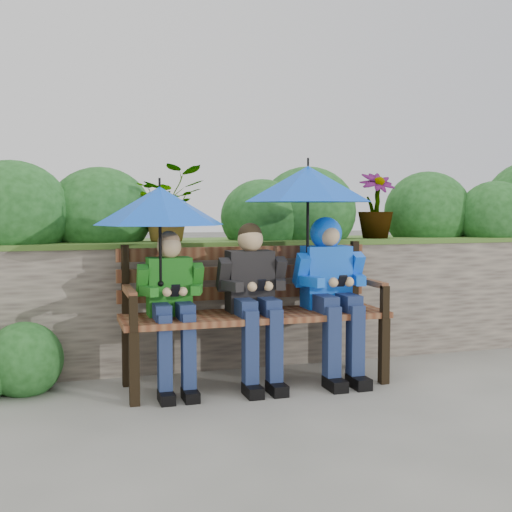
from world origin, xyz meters
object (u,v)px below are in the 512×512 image
object	(u,v)px
boy_left	(172,300)
boy_right	(331,282)
park_bench	(253,304)
umbrella_right	(308,184)
boy_middle	(254,293)
umbrella_left	(160,206)

from	to	relation	value
boy_left	boy_right	xyz separation A→B (m)	(1.22, 0.00, 0.08)
park_bench	boy_right	bearing A→B (deg)	-8.29
boy_right	umbrella_right	xyz separation A→B (m)	(-0.17, 0.06, 0.74)
boy_left	boy_middle	xyz separation A→B (m)	(0.60, -0.01, 0.02)
park_bench	umbrella_left	size ratio (longest dim) A/B	2.16
umbrella_left	umbrella_right	world-z (taller)	umbrella_right
boy_right	umbrella_left	distance (m)	1.41
boy_left	boy_right	distance (m)	1.22
boy_left	umbrella_left	world-z (taller)	umbrella_left
boy_left	boy_middle	size ratio (longest dim) A/B	0.96
park_bench	umbrella_right	world-z (taller)	umbrella_right
boy_right	umbrella_left	bearing A→B (deg)	179.58
boy_right	boy_middle	bearing A→B (deg)	-179.13
umbrella_left	boy_left	bearing A→B (deg)	-10.34
boy_middle	boy_right	bearing A→B (deg)	0.87
umbrella_left	park_bench	bearing A→B (deg)	6.32
boy_middle	boy_right	size ratio (longest dim) A/B	0.97
boy_left	boy_middle	bearing A→B (deg)	-0.53
boy_middle	boy_right	xyz separation A→B (m)	(0.62, 0.01, 0.06)
park_bench	boy_right	distance (m)	0.62
boy_middle	umbrella_right	xyz separation A→B (m)	(0.45, 0.06, 0.80)
umbrella_left	umbrella_right	bearing A→B (deg)	2.35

